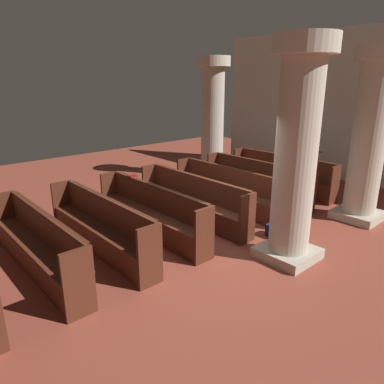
# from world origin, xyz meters

# --- Properties ---
(ground_plane) EXTENTS (19.20, 19.20, 0.00)m
(ground_plane) POSITION_xyz_m (0.00, 0.00, 0.00)
(ground_plane) COLOR brown
(back_wall) EXTENTS (10.00, 0.16, 4.50)m
(back_wall) POSITION_xyz_m (0.00, 6.08, 2.25)
(back_wall) COLOR silver
(back_wall) RESTS_ON ground
(pew_row_0) EXTENTS (3.24, 0.46, 1.00)m
(pew_row_0) POSITION_xyz_m (-0.93, 3.63, 0.53)
(pew_row_0) COLOR #562819
(pew_row_0) RESTS_ON ground
(pew_row_1) EXTENTS (3.24, 0.46, 1.00)m
(pew_row_1) POSITION_xyz_m (-0.93, 2.50, 0.53)
(pew_row_1) COLOR #562819
(pew_row_1) RESTS_ON ground
(pew_row_2) EXTENTS (3.24, 0.47, 1.00)m
(pew_row_2) POSITION_xyz_m (-0.93, 1.37, 0.53)
(pew_row_2) COLOR #562819
(pew_row_2) RESTS_ON ground
(pew_row_3) EXTENTS (3.24, 0.46, 1.00)m
(pew_row_3) POSITION_xyz_m (-0.93, 0.23, 0.53)
(pew_row_3) COLOR #562819
(pew_row_3) RESTS_ON ground
(pew_row_4) EXTENTS (3.24, 0.46, 1.00)m
(pew_row_4) POSITION_xyz_m (-0.93, -0.90, 0.53)
(pew_row_4) COLOR #562819
(pew_row_4) RESTS_ON ground
(pew_row_5) EXTENTS (3.24, 0.47, 1.00)m
(pew_row_5) POSITION_xyz_m (-0.93, -2.04, 0.53)
(pew_row_5) COLOR #562819
(pew_row_5) RESTS_ON ground
(pew_row_6) EXTENTS (3.24, 0.46, 1.00)m
(pew_row_6) POSITION_xyz_m (-0.93, -3.17, 0.53)
(pew_row_6) COLOR #562819
(pew_row_6) RESTS_ON ground
(pillar_aisle_side) EXTENTS (1.02, 1.02, 3.71)m
(pillar_aisle_side) POSITION_xyz_m (1.53, 3.11, 1.93)
(pillar_aisle_side) COLOR #B6AD9A
(pillar_aisle_side) RESTS_ON ground
(pillar_far_side) EXTENTS (1.02, 1.02, 3.71)m
(pillar_far_side) POSITION_xyz_m (-3.34, 3.24, 1.93)
(pillar_far_side) COLOR #B6AD9A
(pillar_far_side) RESTS_ON ground
(pillar_aisle_rear) EXTENTS (1.00, 1.00, 3.71)m
(pillar_aisle_rear) POSITION_xyz_m (1.53, 0.29, 1.93)
(pillar_aisle_rear) COLOR #B6AD9A
(pillar_aisle_rear) RESTS_ON ground
(lectern) EXTENTS (0.48, 0.45, 1.08)m
(lectern) POSITION_xyz_m (-0.76, 4.91, 0.45)
(lectern) COLOR brown
(lectern) RESTS_ON ground
(hymn_book) EXTENTS (0.15, 0.19, 0.03)m
(hymn_book) POSITION_xyz_m (-1.85, -0.72, 1.01)
(hymn_book) COLOR maroon
(hymn_book) RESTS_ON pew_row_4
(kneeler_box_navy) EXTENTS (0.32, 0.28, 0.26)m
(kneeler_box_navy) POSITION_xyz_m (0.87, 0.87, 0.13)
(kneeler_box_navy) COLOR navy
(kneeler_box_navy) RESTS_ON ground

